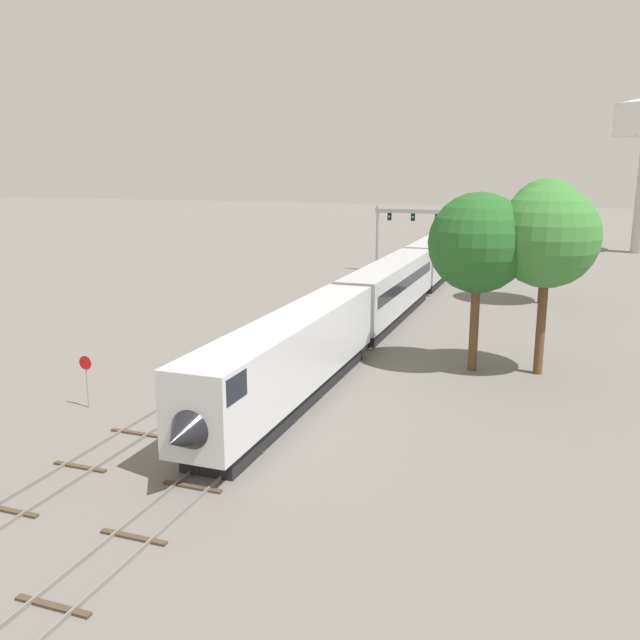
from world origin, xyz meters
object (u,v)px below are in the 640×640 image
at_px(trackside_tree_left, 478,243).
at_px(signal_gantry, 425,225).
at_px(passenger_train, 438,256).
at_px(trackside_tree_mid, 547,237).
at_px(trackside_tree_right, 547,217).
at_px(stop_sign, 86,374).

bearing_deg(trackside_tree_left, signal_gantry, 105.72).
bearing_deg(passenger_train, trackside_tree_mid, -70.14).
bearing_deg(trackside_tree_mid, trackside_tree_right, 91.60).
relative_size(signal_gantry, stop_sign, 4.20).
height_order(passenger_train, stop_sign, passenger_train).
distance_m(trackside_tree_left, trackside_tree_right, 24.24).
bearing_deg(trackside_tree_left, passenger_train, 103.60).
bearing_deg(stop_sign, trackside_tree_right, 60.11).
relative_size(signal_gantry, trackside_tree_mid, 1.04).
height_order(stop_sign, trackside_tree_left, trackside_tree_left).
bearing_deg(trackside_tree_left, stop_sign, -143.09).
bearing_deg(trackside_tree_left, trackside_tree_mid, 9.26).
relative_size(trackside_tree_mid, trackside_tree_right, 1.00).
xyz_separation_m(signal_gantry, trackside_tree_right, (14.04, -14.13, 2.23)).
xyz_separation_m(stop_sign, trackside_tree_mid, (22.44, 14.53, 6.63)).
distance_m(trackside_tree_mid, trackside_tree_right, 23.39).
bearing_deg(signal_gantry, stop_sign, -98.47).
height_order(signal_gantry, trackside_tree_right, trackside_tree_right).
distance_m(passenger_train, stop_sign, 50.00).
bearing_deg(stop_sign, passenger_train, 78.46).
height_order(passenger_train, trackside_tree_right, trackside_tree_right).
bearing_deg(passenger_train, trackside_tree_right, -43.22).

